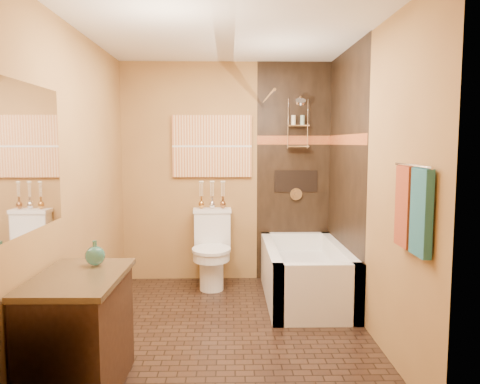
{
  "coord_description": "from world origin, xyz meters",
  "views": [
    {
      "loc": [
        0.03,
        -3.88,
        1.59
      ],
      "look_at": [
        0.13,
        0.4,
        1.14
      ],
      "focal_mm": 35.0,
      "sensor_mm": 36.0,
      "label": 1
    }
  ],
  "objects_px": {
    "toilet": "(212,248)",
    "vanity": "(79,334)",
    "bathtub": "(305,278)",
    "sunset_painting": "(212,146)"
  },
  "relations": [
    {
      "from": "bathtub",
      "to": "sunset_painting",
      "type": "bearing_deg",
      "value": 143.06
    },
    {
      "from": "vanity",
      "to": "sunset_painting",
      "type": "bearing_deg",
      "value": 73.9
    },
    {
      "from": "sunset_painting",
      "to": "toilet",
      "type": "distance_m",
      "value": 1.16
    },
    {
      "from": "toilet",
      "to": "vanity",
      "type": "xyz_separation_m",
      "value": [
        -0.76,
        -2.2,
        -0.04
      ]
    },
    {
      "from": "bathtub",
      "to": "toilet",
      "type": "bearing_deg",
      "value": 155.0
    },
    {
      "from": "toilet",
      "to": "vanity",
      "type": "height_order",
      "value": "toilet"
    },
    {
      "from": "vanity",
      "to": "bathtub",
      "type": "bearing_deg",
      "value": 46.39
    },
    {
      "from": "bathtub",
      "to": "toilet",
      "type": "relative_size",
      "value": 1.77
    },
    {
      "from": "sunset_painting",
      "to": "vanity",
      "type": "xyz_separation_m",
      "value": [
        -0.76,
        -2.48,
        -1.17
      ]
    },
    {
      "from": "toilet",
      "to": "vanity",
      "type": "distance_m",
      "value": 2.33
    }
  ]
}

